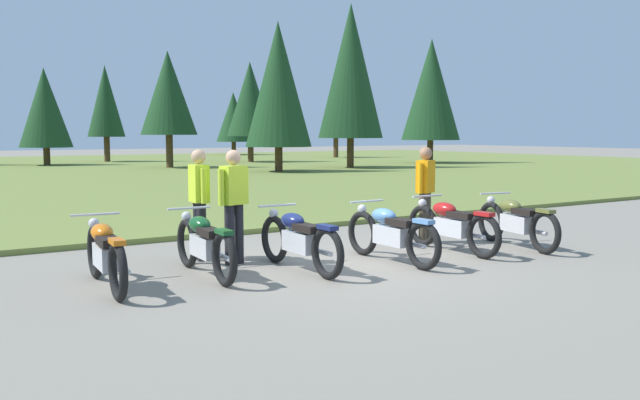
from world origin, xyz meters
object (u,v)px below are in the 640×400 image
object	(u,v)px
motorcycle_olive	(516,221)
rider_with_back_turned	(199,198)
rider_in_hivis_vest	(425,189)
rider_near_row_end	(234,200)
motorcycle_navy	(299,239)
motorcycle_sky_blue	(391,233)
motorcycle_orange	(105,254)
motorcycle_british_green	(204,244)
motorcycle_red	(451,225)

from	to	relation	value
motorcycle_olive	rider_with_back_turned	distance (m)	5.25
rider_in_hivis_vest	rider_near_row_end	world-z (taller)	same
motorcycle_navy	rider_in_hivis_vest	xyz separation A→B (m)	(3.06, 0.86, 0.51)
motorcycle_navy	rider_with_back_turned	world-z (taller)	rider_with_back_turned
motorcycle_sky_blue	rider_in_hivis_vest	size ratio (longest dim) A/B	1.26
motorcycle_orange	rider_in_hivis_vest	world-z (taller)	rider_in_hivis_vest
rider_in_hivis_vest	rider_near_row_end	size ratio (longest dim) A/B	1.00
motorcycle_orange	motorcycle_sky_blue	xyz separation A→B (m)	(4.02, -0.54, 0.00)
motorcycle_orange	motorcycle_british_green	bearing A→B (deg)	1.50
motorcycle_british_green	motorcycle_sky_blue	xyz separation A→B (m)	(2.71, -0.57, 0.00)
motorcycle_red	rider_in_hivis_vest	xyz separation A→B (m)	(0.25, 0.92, 0.51)
rider_near_row_end	motorcycle_navy	bearing A→B (deg)	-57.19
motorcycle_orange	motorcycle_sky_blue	size ratio (longest dim) A/B	1.00
motorcycle_olive	rider_in_hivis_vest	bearing A→B (deg)	129.85
motorcycle_british_green	rider_near_row_end	xyz separation A→B (m)	(0.69, 0.54, 0.51)
motorcycle_orange	motorcycle_olive	size ratio (longest dim) A/B	1.01
motorcycle_british_green	motorcycle_red	xyz separation A→B (m)	(4.07, -0.42, 0.00)
motorcycle_sky_blue	rider_near_row_end	distance (m)	2.36
rider_with_back_turned	rider_near_row_end	xyz separation A→B (m)	(0.30, -0.57, 0.00)
motorcycle_navy	motorcycle_olive	distance (m)	4.05
motorcycle_navy	motorcycle_red	xyz separation A→B (m)	(2.81, -0.07, 0.00)
motorcycle_british_green	motorcycle_red	distance (m)	4.09
motorcycle_orange	motorcycle_sky_blue	bearing A→B (deg)	-7.63
motorcycle_navy	motorcycle_sky_blue	xyz separation A→B (m)	(1.45, -0.22, 0.00)
motorcycle_orange	motorcycle_navy	bearing A→B (deg)	-7.03
rider_with_back_turned	motorcycle_british_green	bearing A→B (deg)	-109.38
motorcycle_sky_blue	rider_with_back_turned	xyz separation A→B (m)	(-2.32, 1.68, 0.51)
motorcycle_red	rider_near_row_end	size ratio (longest dim) A/B	1.26
rider_in_hivis_vest	motorcycle_red	bearing A→B (deg)	-105.17
motorcycle_navy	rider_near_row_end	xyz separation A→B (m)	(-0.57, 0.89, 0.51)
motorcycle_navy	motorcycle_red	size ratio (longest dim) A/B	1.00
motorcycle_navy	motorcycle_sky_blue	distance (m)	1.47
motorcycle_orange	motorcycle_british_green	distance (m)	1.31
motorcycle_olive	rider_with_back_turned	xyz separation A→B (m)	(-4.91, 1.77, 0.51)
motorcycle_british_green	motorcycle_olive	size ratio (longest dim) A/B	1.01
motorcycle_olive	rider_with_back_turned	world-z (taller)	rider_with_back_turned
motorcycle_red	motorcycle_sky_blue	bearing A→B (deg)	-173.46
motorcycle_british_green	motorcycle_sky_blue	distance (m)	2.77
rider_with_back_turned	motorcycle_navy	bearing A→B (deg)	-59.05
motorcycle_olive	rider_with_back_turned	bearing A→B (deg)	160.15
rider_in_hivis_vest	rider_near_row_end	bearing A→B (deg)	179.54
motorcycle_orange	motorcycle_red	world-z (taller)	same
motorcycle_orange	rider_in_hivis_vest	size ratio (longest dim) A/B	1.26
motorcycle_british_green	motorcycle_olive	distance (m)	5.34
motorcycle_red	rider_near_row_end	bearing A→B (deg)	164.24
motorcycle_orange	rider_near_row_end	size ratio (longest dim) A/B	1.26
rider_with_back_turned	rider_in_hivis_vest	distance (m)	3.98
motorcycle_orange	rider_near_row_end	world-z (taller)	rider_near_row_end
motorcycle_british_green	rider_in_hivis_vest	bearing A→B (deg)	6.69
motorcycle_sky_blue	rider_near_row_end	xyz separation A→B (m)	(-2.02, 1.11, 0.51)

